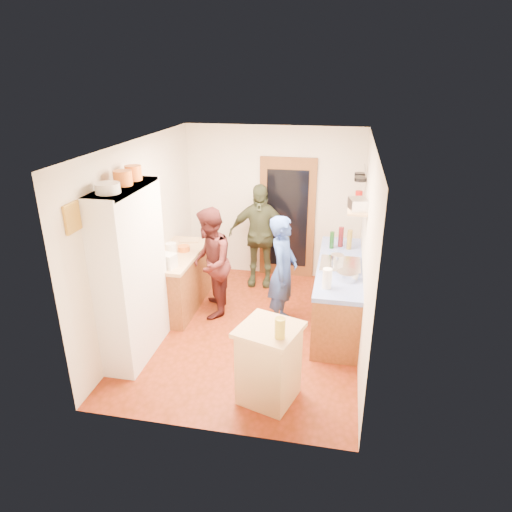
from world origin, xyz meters
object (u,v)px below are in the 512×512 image
(person_hob, at_px, (285,273))
(person_back, at_px, (260,236))
(island_base, at_px, (269,365))
(person_left, at_px, (212,262))
(hutch_body, at_px, (132,275))
(right_counter_base, at_px, (338,295))

(person_hob, distance_m, person_back, 1.39)
(island_base, distance_m, person_left, 2.15)
(hutch_body, xyz_separation_m, island_base, (1.81, -0.58, -0.67))
(hutch_body, height_order, island_base, hutch_body)
(island_base, xyz_separation_m, person_left, (-1.15, 1.78, 0.39))
(person_hob, height_order, person_back, person_back)
(island_base, bearing_deg, person_back, 102.66)
(island_base, height_order, person_hob, person_hob)
(person_left, bearing_deg, island_base, 21.36)
(person_left, xyz_separation_m, person_back, (0.50, 1.12, 0.05))
(person_left, bearing_deg, person_back, 144.50)
(island_base, relative_size, person_left, 0.52)
(person_back, bearing_deg, person_hob, -67.44)
(hutch_body, bearing_deg, island_base, -17.81)
(hutch_body, xyz_separation_m, person_left, (0.66, 1.19, -0.28))
(right_counter_base, relative_size, person_back, 1.26)
(island_base, bearing_deg, person_hob, 92.17)
(person_left, relative_size, person_back, 0.94)
(right_counter_base, height_order, person_back, person_back)
(person_hob, relative_size, person_back, 0.93)
(person_back, bearing_deg, hutch_body, -119.15)
(island_base, height_order, person_left, person_left)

